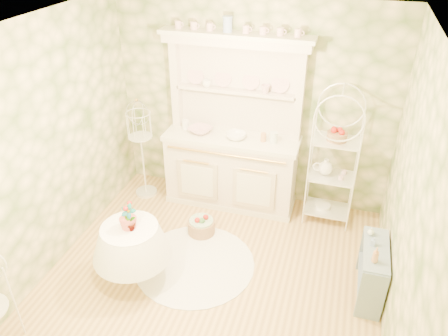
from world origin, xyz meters
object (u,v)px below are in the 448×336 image
(kitchen_dresser, at_px, (232,127))
(birdcage_stand, at_px, (142,151))
(side_shelf, at_px, (372,270))
(floor_basket, at_px, (201,225))
(bakers_rack, at_px, (333,160))
(round_table, at_px, (133,255))

(kitchen_dresser, distance_m, birdcage_stand, 1.31)
(side_shelf, bearing_deg, floor_basket, 165.14)
(bakers_rack, bearing_deg, kitchen_dresser, 179.79)
(kitchen_dresser, bearing_deg, side_shelf, -33.74)
(kitchen_dresser, xyz_separation_m, birdcage_stand, (-1.22, -0.16, -0.45))
(kitchen_dresser, distance_m, round_table, 2.01)
(side_shelf, bearing_deg, round_table, -170.65)
(side_shelf, height_order, round_table, round_table)
(bakers_rack, distance_m, side_shelf, 1.44)
(round_table, bearing_deg, kitchen_dresser, 70.81)
(birdcage_stand, xyz_separation_m, floor_basket, (1.05, -0.62, -0.57))
(floor_basket, bearing_deg, side_shelf, -12.69)
(round_table, bearing_deg, birdcage_stand, 111.29)
(side_shelf, distance_m, birdcage_stand, 3.28)
(birdcage_stand, bearing_deg, bakers_rack, 2.99)
(kitchen_dresser, xyz_separation_m, round_table, (-0.61, -1.74, -0.81))
(bakers_rack, height_order, floor_basket, bakers_rack)
(kitchen_dresser, relative_size, birdcage_stand, 1.65)
(bakers_rack, distance_m, floor_basket, 1.82)
(side_shelf, height_order, floor_basket, side_shelf)
(side_shelf, xyz_separation_m, birdcage_stand, (-3.07, 1.08, 0.37))
(kitchen_dresser, bearing_deg, birdcage_stand, -172.36)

